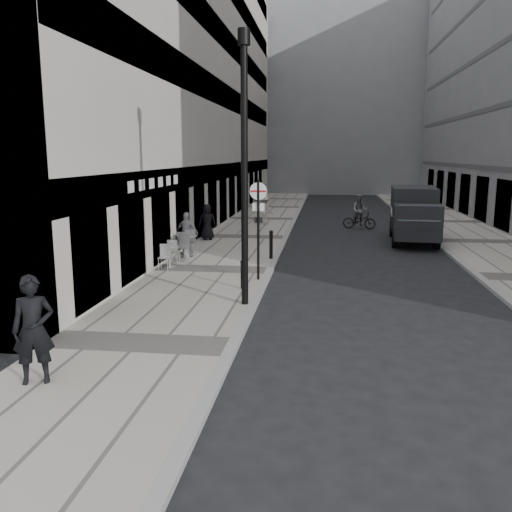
{
  "coord_description": "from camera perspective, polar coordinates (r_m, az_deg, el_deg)",
  "views": [
    {
      "loc": [
        1.89,
        -7.91,
        4.07
      ],
      "look_at": [
        0.08,
        6.17,
        1.4
      ],
      "focal_mm": 38.0,
      "sensor_mm": 36.0,
      "label": 1
    }
  ],
  "objects": [
    {
      "name": "lamppost",
      "position": [
        14.06,
        -1.23,
        10.39
      ],
      "size": [
        0.31,
        0.31,
        6.99
      ],
      "color": "black",
      "rests_on": "sidewalk"
    },
    {
      "name": "pedestrian_c",
      "position": [
        25.51,
        -5.17,
        3.6
      ],
      "size": [
        0.91,
        0.69,
        1.67
      ],
      "primitive_type": "imported",
      "rotation": [
        0.0,
        0.0,
        3.34
      ],
      "color": "black",
      "rests_on": "sidewalk"
    },
    {
      "name": "building_left",
      "position": [
        33.72,
        -6.65,
        18.99
      ],
      "size": [
        4.0,
        45.0,
        18.0
      ],
      "primitive_type": "cube",
      "color": "beige",
      "rests_on": "ground"
    },
    {
      "name": "building_far",
      "position": [
        64.29,
        7.24,
        16.76
      ],
      "size": [
        24.0,
        16.0,
        22.0
      ],
      "primitive_type": "cube",
      "color": "gray",
      "rests_on": "ground"
    },
    {
      "name": "bollard_near",
      "position": [
        16.14,
        -1.45,
        -2.06
      ],
      "size": [
        0.11,
        0.11,
        0.8
      ],
      "primitive_type": "cylinder",
      "color": "black",
      "rests_on": "sidewalk"
    },
    {
      "name": "cafe_table_near",
      "position": [
        19.51,
        -9.14,
        0.18
      ],
      "size": [
        0.69,
        1.56,
        0.89
      ],
      "color": "silver",
      "rests_on": "sidewalk"
    },
    {
      "name": "bollard_far",
      "position": [
        20.78,
        1.59,
        1.12
      ],
      "size": [
        0.14,
        0.14,
        1.02
      ],
      "primitive_type": "cylinder",
      "color": "black",
      "rests_on": "sidewalk"
    },
    {
      "name": "panel_van",
      "position": [
        26.5,
        16.29,
        4.51
      ],
      "size": [
        2.42,
        5.53,
        2.54
      ],
      "rotation": [
        0.0,
        0.0,
        -0.08
      ],
      "color": "black",
      "rests_on": "ground"
    },
    {
      "name": "far_sidewalk",
      "position": [
        27.17,
        22.41,
        1.36
      ],
      "size": [
        4.0,
        60.0,
        0.12
      ],
      "primitive_type": "cube",
      "color": "#A49E94",
      "rests_on": "ground"
    },
    {
      "name": "cafe_table_mid",
      "position": [
        21.69,
        -7.43,
        1.4
      ],
      "size": [
        0.77,
        1.73,
        0.98
      ],
      "color": "#BCBCBE",
      "rests_on": "sidewalk"
    },
    {
      "name": "sign_post",
      "position": [
        17.05,
        0.25,
        4.24
      ],
      "size": [
        0.55,
        0.11,
        3.19
      ],
      "rotation": [
        0.0,
        0.0,
        -0.08
      ],
      "color": "black",
      "rests_on": "sidewalk"
    },
    {
      "name": "walking_man",
      "position": [
        10.22,
        -22.39,
        -7.18
      ],
      "size": [
        0.83,
        0.7,
        1.93
      ],
      "primitive_type": "imported",
      "rotation": [
        0.0,
        0.0,
        0.39
      ],
      "color": "black",
      "rests_on": "sidewalk"
    },
    {
      "name": "sidewalk",
      "position": [
        26.51,
        -1.2,
        1.95
      ],
      "size": [
        4.0,
        60.0,
        0.12
      ],
      "primitive_type": "cube",
      "color": "#A49E94",
      "rests_on": "ground"
    },
    {
      "name": "ground",
      "position": [
        9.1,
        -5.66,
        -15.99
      ],
      "size": [
        120.0,
        120.0,
        0.0
      ],
      "primitive_type": "plane",
      "color": "black",
      "rests_on": "ground"
    },
    {
      "name": "pedestrian_b",
      "position": [
        31.0,
        0.91,
        4.87
      ],
      "size": [
        1.17,
        0.83,
        1.65
      ],
      "primitive_type": "imported",
      "rotation": [
        0.0,
        0.0,
        2.93
      ],
      "color": "#B1ADA4",
      "rests_on": "sidewalk"
    },
    {
      "name": "pedestrian_a",
      "position": [
        21.89,
        -7.28,
        2.41
      ],
      "size": [
        1.06,
        0.64,
        1.69
      ],
      "primitive_type": "imported",
      "rotation": [
        0.0,
        0.0,
        2.89
      ],
      "color": "#5C5C61",
      "rests_on": "sidewalk"
    },
    {
      "name": "cafe_table_far",
      "position": [
        21.21,
        -7.22,
        1.23
      ],
      "size": [
        0.78,
        1.76,
        1.0
      ],
      "color": "#A3A4A5",
      "rests_on": "sidewalk"
    },
    {
      "name": "cyclist",
      "position": [
        30.56,
        10.83,
        4.22
      ],
      "size": [
        1.86,
        0.9,
        1.92
      ],
      "rotation": [
        0.0,
        0.0,
        -0.16
      ],
      "color": "black",
      "rests_on": "ground"
    }
  ]
}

